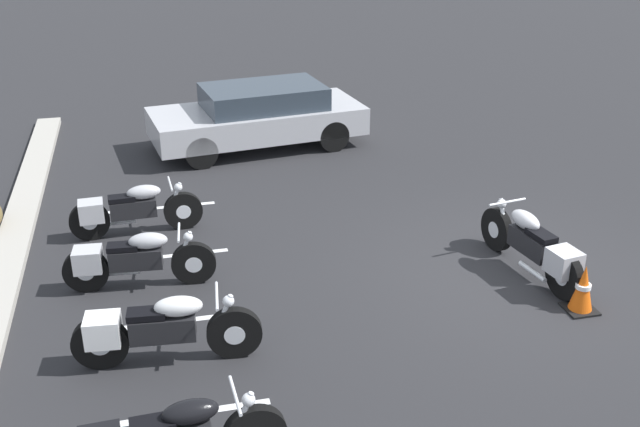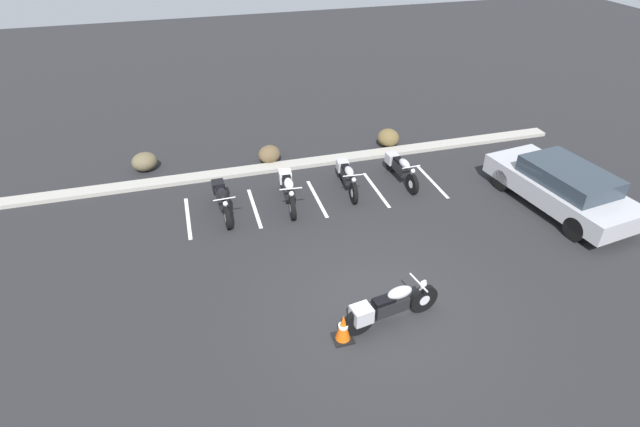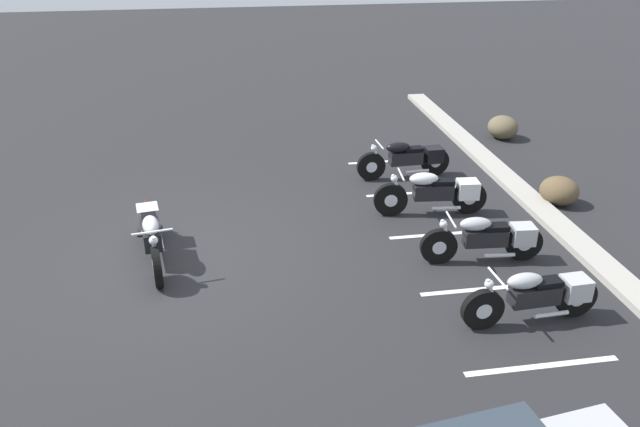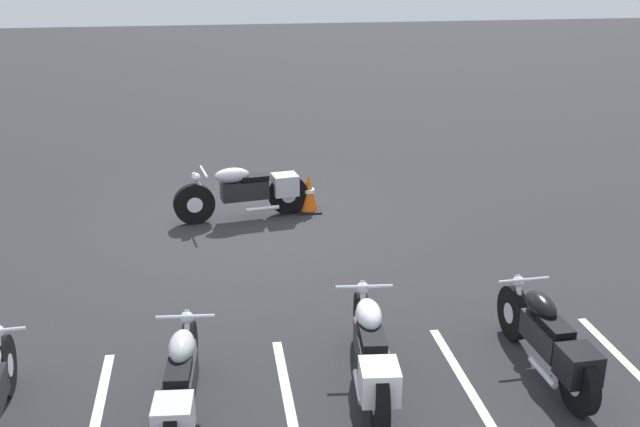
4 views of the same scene
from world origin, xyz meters
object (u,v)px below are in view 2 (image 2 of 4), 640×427
motorcycle_silver_featured (388,307)px  parked_bike_2 (347,175)px  landscape_rock_2 (269,154)px  parked_bike_1 (288,188)px  traffic_cone (343,328)px  car_silver (562,186)px  landscape_rock_1 (388,138)px  parked_bike_3 (400,168)px  landscape_rock_0 (144,162)px  parked_bike_0 (222,198)px

motorcycle_silver_featured → parked_bike_2: 5.58m
parked_bike_2 → landscape_rock_2: size_ratio=2.70×
parked_bike_1 → parked_bike_2: size_ratio=1.06×
landscape_rock_2 → traffic_cone: bearing=-90.5°
parked_bike_2 → car_silver: size_ratio=0.46×
landscape_rock_1 → motorcycle_silver_featured: bearing=-112.6°
parked_bike_3 → landscape_rock_0: (-7.55, 2.84, -0.14)m
parked_bike_2 → landscape_rock_1: size_ratio=2.70×
parked_bike_0 → car_silver: size_ratio=0.46×
parked_bike_1 → traffic_cone: parked_bike_1 is taller
parked_bike_1 → landscape_rock_0: parked_bike_1 is taller
landscape_rock_1 → landscape_rock_2: landscape_rock_1 is taller
parked_bike_1 → landscape_rock_2: (-0.04, 2.57, -0.17)m
landscape_rock_2 → car_silver: bearing=-34.1°
parked_bike_0 → traffic_cone: (1.75, -5.40, -0.13)m
motorcycle_silver_featured → landscape_rock_1: size_ratio=2.88×
motorcycle_silver_featured → landscape_rock_1: (3.28, 7.87, -0.16)m
landscape_rock_0 → landscape_rock_2: bearing=-8.1°
landscape_rock_2 → landscape_rock_0: bearing=171.9°
parked_bike_1 → car_silver: size_ratio=0.48×
motorcycle_silver_featured → parked_bike_0: 5.91m
parked_bike_1 → landscape_rock_1: parked_bike_1 is taller
parked_bike_1 → car_silver: car_silver is taller
parked_bike_2 → traffic_cone: parked_bike_2 is taller
motorcycle_silver_featured → car_silver: size_ratio=0.49×
parked_bike_3 → landscape_rock_1: parked_bike_3 is taller
landscape_rock_1 → traffic_cone: traffic_cone is taller
parked_bike_0 → landscape_rock_1: (6.04, 2.64, -0.13)m
motorcycle_silver_featured → landscape_rock_0: motorcycle_silver_featured is taller
parked_bike_1 → landscape_rock_0: 5.06m
landscape_rock_0 → traffic_cone: size_ratio=1.23×
parked_bike_1 → parked_bike_2: (1.86, 0.27, -0.02)m
landscape_rock_1 → landscape_rock_2: 4.21m
motorcycle_silver_featured → landscape_rock_2: size_ratio=2.89×
parked_bike_3 → landscape_rock_0: bearing=-113.4°
landscape_rock_1 → car_silver: bearing=-58.3°
motorcycle_silver_featured → parked_bike_3: bearing=55.0°
parked_bike_1 → parked_bike_3: 3.59m
parked_bike_0 → traffic_cone: bearing=15.6°
parked_bike_3 → traffic_cone: bearing=-35.9°
landscape_rock_0 → landscape_rock_1: landscape_rock_1 is taller
parked_bike_3 → traffic_cone: (-3.70, -5.68, -0.12)m
parked_bike_0 → traffic_cone: parked_bike_0 is taller
parked_bike_1 → parked_bike_3: bearing=100.0°
landscape_rock_0 → landscape_rock_1: bearing=-3.4°
parked_bike_3 → car_silver: size_ratio=0.46×
motorcycle_silver_featured → traffic_cone: size_ratio=3.37×
parked_bike_0 → parked_bike_1: parked_bike_1 is taller
parked_bike_3 → landscape_rock_0: size_ratio=2.57×
car_silver → parked_bike_0: bearing=67.8°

